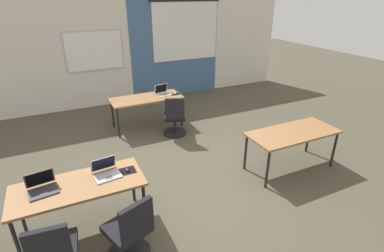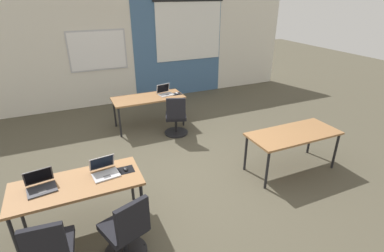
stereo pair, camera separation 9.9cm
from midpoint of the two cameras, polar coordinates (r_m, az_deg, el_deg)
name	(u,v)px [view 2 (the right image)]	position (r m, az deg, el deg)	size (l,w,h in m)	color
ground_plane	(186,174)	(5.18, -0.60, -9.33)	(24.00, 24.00, 0.00)	#4C4738
back_wall_assembly	(127,51)	(8.45, -12.18, 14.12)	(10.00, 0.27, 2.80)	silver
desk_near_left	(77,187)	(4.02, -20.86, -11.08)	(1.60, 0.70, 0.72)	olive
desk_near_right	(293,136)	(5.30, 19.74, -1.85)	(1.60, 0.70, 0.72)	olive
desk_far_center	(148,100)	(6.75, -8.14, 5.14)	(1.60, 0.70, 0.72)	olive
laptop_near_left_end	(41,185)	(4.03, -26.86, -10.29)	(0.37, 0.34, 0.23)	#333338
laptop_far_right	(165,92)	(6.85, -4.89, 6.59)	(0.38, 0.34, 0.23)	silver
mousepad_far_right	(177,94)	(6.88, -2.60, 6.30)	(0.22, 0.19, 0.00)	black
mouse_far_right	(177,93)	(6.88, -2.60, 6.45)	(0.08, 0.11, 0.03)	#B2B2B7
chair_far_right	(176,119)	(6.35, -2.70, 1.34)	(0.56, 0.61, 0.92)	black
laptop_near_left_inner	(105,171)	(4.03, -16.05, -8.40)	(0.36, 0.35, 0.23)	#B7B7BC
mousepad_near_left_inner	(126,170)	(4.06, -12.19, -8.42)	(0.22, 0.19, 0.00)	black
mouse_near_left_inner	(125,169)	(4.05, -12.22, -8.19)	(0.06, 0.10, 0.03)	black
chair_near_left_inner	(126,234)	(3.64, -11.89, -19.93)	(0.56, 0.61, 0.92)	black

